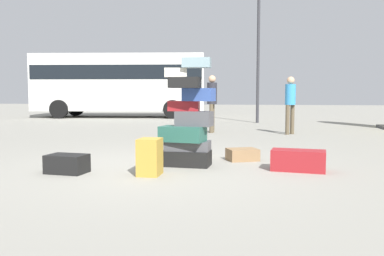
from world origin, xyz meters
The scene contains 11 objects.
ground_plane centered at (0.00, 0.00, 0.00)m, with size 80.00×80.00×0.00m, color gray.
suitcase_tower centered at (0.37, 0.16, 0.65)m, with size 0.90×0.62×1.72m.
suitcase_maroon_left_side centered at (2.10, 0.04, 0.16)m, with size 0.80×0.38×0.32m, color maroon.
suitcase_brown_white_trunk centered at (1.22, 0.86, 0.10)m, with size 0.52×0.38×0.21m, color olive.
suitcase_cream_behind_tower centered at (0.19, 1.24, 0.09)m, with size 0.79×0.39×0.19m, color beige.
suitcase_black_upright_blue centered at (-1.29, -0.72, 0.14)m, with size 0.57×0.38×0.27m, color black.
suitcase_tan_right_side centered at (-0.04, -0.66, 0.27)m, with size 0.31×0.38×0.53m, color #B28C33.
person_bearded_onlooker centered at (0.07, 5.94, 1.04)m, with size 0.30×0.34×1.74m.
person_tourist_with_camera centered at (2.37, 5.79, 1.01)m, with size 0.30×0.30×1.68m.
parked_bus centered at (-5.56, 13.55, 1.83)m, with size 8.77×3.61×3.15m.
lamp_post centered at (1.40, 10.47, 4.36)m, with size 0.36×0.36×6.78m.
Camera 1 is at (1.52, -6.19, 1.16)m, focal length 37.57 mm.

